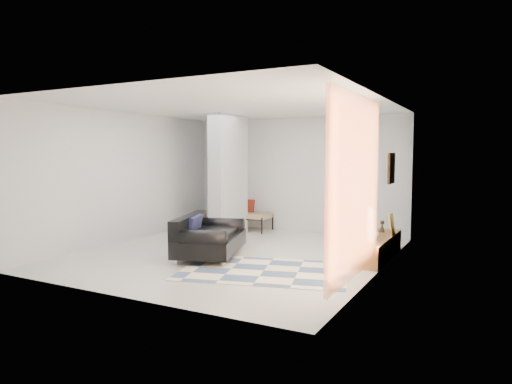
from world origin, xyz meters
The scene contains 17 objects.
floor centered at (0.00, 0.00, 0.00)m, with size 6.00×6.00×0.00m, color beige.
ceiling centered at (0.00, 0.00, 2.80)m, with size 6.00×6.00×0.00m, color white.
wall_back centered at (0.00, 3.00, 1.40)m, with size 6.00×6.00×0.00m, color silver.
wall_front centered at (0.00, -3.00, 1.40)m, with size 6.00×6.00×0.00m, color silver.
wall_left centered at (-2.75, 0.00, 1.40)m, with size 6.00×6.00×0.00m, color silver.
wall_right centered at (2.75, 0.00, 1.40)m, with size 6.00×6.00×0.00m, color silver.
partition_column centered at (-1.10, 1.60, 1.40)m, with size 0.35×1.20×2.80m, color #A4A9AB.
hallway_door centered at (-2.10, 2.96, 1.02)m, with size 0.85×0.06×2.04m, color silver.
curtain centered at (2.67, -1.15, 1.45)m, with size 2.55×2.55×0.00m, color orange.
wall_art centered at (2.72, 0.90, 1.65)m, with size 0.04×0.45×0.55m, color #36200E.
media_console centered at (2.52, 0.90, 0.20)m, with size 0.45×1.99×0.80m.
loveseat centered at (-0.35, -0.42, 0.35)m, with size 1.50×1.96×0.76m.
daybed centered at (-1.43, 2.47, 0.42)m, with size 1.80×0.87×0.77m.
area_rug centered at (1.09, -0.90, 0.01)m, with size 2.67×1.78×0.01m, color beige.
cylinder_lamp centered at (2.50, 0.37, 0.69)m, with size 0.11×0.11×0.59m, color white.
bronze_figurine centered at (2.47, 1.42, 0.51)m, with size 0.11×0.11×0.22m, color black, non-canonical shape.
vase centered at (2.47, 0.72, 0.51)m, with size 0.20×0.20×0.21m, color white.
Camera 1 is at (4.38, -7.41, 1.90)m, focal length 32.00 mm.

